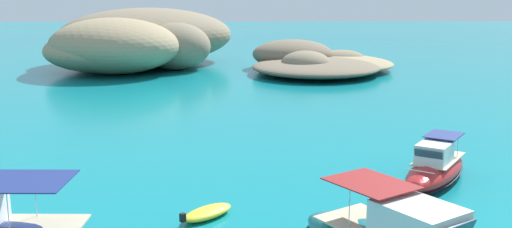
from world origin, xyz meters
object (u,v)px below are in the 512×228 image
at_px(islet_large, 130,42).
at_px(islet_small, 314,61).
at_px(motorboat_red, 435,169).
at_px(dinghy_tender, 207,212).

bearing_deg(islet_large, islet_small, -10.28).
distance_m(islet_large, motorboat_red, 55.03).
height_order(islet_small, motorboat_red, islet_small).
height_order(islet_large, islet_small, islet_large).
bearing_deg(islet_large, motorboat_red, -63.78).
distance_m(islet_large, islet_small, 24.16).
distance_m(islet_small, dinghy_tender, 50.71).
relative_size(islet_large, dinghy_tender, 13.62).
xyz_separation_m(islet_small, dinghy_tender, (-10.69, -49.56, -0.95)).
xyz_separation_m(islet_large, motorboat_red, (24.28, -49.31, -2.62)).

